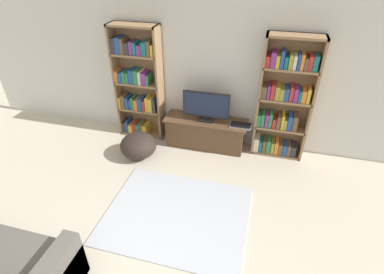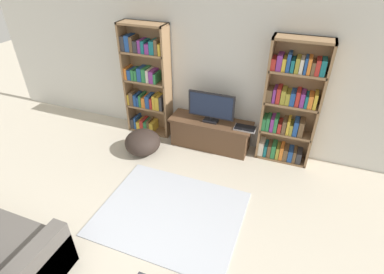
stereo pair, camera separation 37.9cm
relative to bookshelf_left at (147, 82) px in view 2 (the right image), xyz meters
name	(u,v)px [view 2 (the right image)]	position (x,y,z in m)	size (l,w,h in m)	color
wall_back	(217,70)	(1.22, 0.18, 0.32)	(8.80, 0.06, 2.60)	silver
bookshelf_left	(147,82)	(0.00, 0.00, 0.00)	(0.82, 0.30, 1.99)	#93704C
bookshelf_right	(290,107)	(2.45, 0.00, -0.04)	(0.82, 0.30, 1.99)	#93704C
tv_stand	(210,133)	(1.24, -0.11, -0.73)	(1.41, 0.46, 0.51)	brown
television	(211,107)	(1.24, -0.13, -0.20)	(0.78, 0.16, 0.52)	black
laptop	(245,128)	(1.84, -0.16, -0.46)	(0.35, 0.21, 0.03)	#B7B7BC
area_rug	(170,213)	(1.25, -1.82, -0.98)	(1.86, 1.50, 0.02)	#B2B7C1
beanbag_ottoman	(143,142)	(0.24, -0.72, -0.78)	(0.60, 0.60, 0.41)	#2D231E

